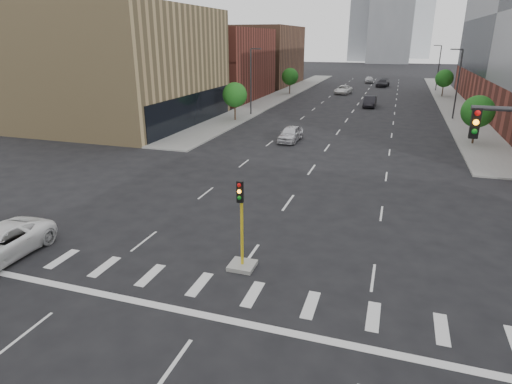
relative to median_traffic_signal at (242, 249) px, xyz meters
The scene contains 19 objects.
sidewalk_left_far 66.75m from the median_traffic_signal, 102.99° to the left, with size 5.00×92.00×0.15m, color gray.
sidewalk_right_far 66.75m from the median_traffic_signal, 77.01° to the left, with size 5.00×92.00×0.15m, color gray.
building_left_mid 41.90m from the median_traffic_signal, 131.55° to the left, with size 20.00×24.00×14.00m, color #9A8257.
building_left_far_a 63.52m from the median_traffic_signal, 115.74° to the left, with size 20.00×22.00×12.00m, color brown.
building_left_far_b 87.64m from the median_traffic_signal, 108.32° to the left, with size 20.00×24.00×13.00m, color brown.
tower_mid 192.19m from the median_traffic_signal, 90.00° to the left, with size 18.00×18.00×44.00m, color slate.
median_traffic_signal is the anchor object (origin of this frame).
streetlight_right_a 48.12m from the median_traffic_signal, 73.76° to the left, with size 1.60×0.22×9.07m.
streetlight_right_b 82.23m from the median_traffic_signal, 80.60° to the left, with size 1.60×0.22×9.07m.
streetlight_left 43.36m from the median_traffic_signal, 108.10° to the left, with size 1.60×0.22×9.07m.
tree_left_near 38.73m from the median_traffic_signal, 111.23° to the left, with size 3.20×3.20×4.85m.
tree_left_far 67.54m from the median_traffic_signal, 101.97° to the left, with size 3.20×3.20×4.85m.
tree_right_near 34.13m from the median_traffic_signal, 65.72° to the left, with size 3.20×3.20×4.85m.
tree_right_far 72.44m from the median_traffic_signal, 78.85° to the left, with size 3.20×3.20×4.85m.
car_near_left 26.99m from the median_traffic_signal, 98.93° to the left, with size 1.92×4.76×1.62m, color silver.
car_mid_right 54.16m from the median_traffic_signal, 87.82° to the left, with size 1.78×5.11×1.68m, color black.
car_far_left 70.39m from the median_traffic_signal, 93.39° to the left, with size 2.64×5.73×1.59m, color white.
car_deep_right 86.01m from the median_traffic_signal, 88.24° to the left, with size 2.34×5.76×1.67m, color black.
car_distant 94.46m from the median_traffic_signal, 90.58° to the left, with size 1.97×4.90×1.67m, color #ADAEB2.
Camera 1 is at (6.21, -7.89, 10.30)m, focal length 30.00 mm.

